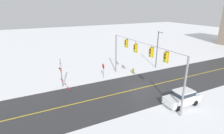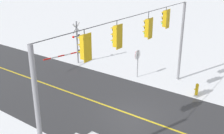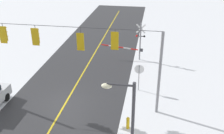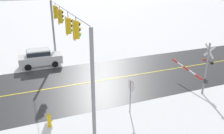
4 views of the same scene
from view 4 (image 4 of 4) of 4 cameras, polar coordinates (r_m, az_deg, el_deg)
The scene contains 6 objects.
ground_plane at distance 19.42m, azimuth -10.52°, elevation -4.54°, with size 160.00×160.00×0.00m, color white.
signal_span at distance 18.04m, azimuth -11.47°, elevation 8.36°, with size 14.20×0.47×6.22m.
stop_sign at distance 14.81m, azimuth 4.69°, elevation -5.40°, with size 0.80×0.09×2.35m.
railroad_crossing at distance 18.68m, azimuth 21.40°, elevation -0.15°, with size 4.58×0.31×4.00m.
parked_car_white at distance 24.00m, azimuth -17.38°, elevation 2.37°, with size 1.86×4.22×1.74m.
fire_hydrant at distance 14.51m, azimuth -15.25°, elevation -12.46°, with size 0.24×0.31×0.88m.
Camera 4 is at (-17.28, 2.98, 8.36)m, focal length 37.06 mm.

